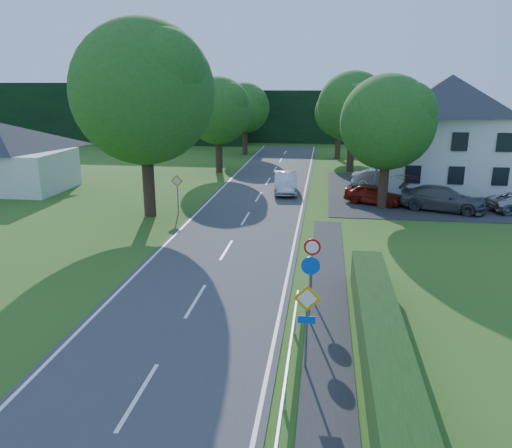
# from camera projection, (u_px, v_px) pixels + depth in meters

# --- Properties ---
(road) EXTENTS (7.00, 80.00, 0.04)m
(road) POSITION_uv_depth(u_px,v_px,m) (234.00, 238.00, 26.49)
(road) COLOR #3D3D3F
(road) RESTS_ON ground
(parking_pad) EXTENTS (14.00, 16.00, 0.04)m
(parking_pad) POSITION_uv_depth(u_px,v_px,m) (423.00, 193.00, 37.30)
(parking_pad) COLOR #252527
(parking_pad) RESTS_ON ground
(line_edge_left) EXTENTS (0.12, 80.00, 0.01)m
(line_edge_left) POSITION_uv_depth(u_px,v_px,m) (175.00, 235.00, 26.91)
(line_edge_left) COLOR white
(line_edge_left) RESTS_ON road
(line_edge_right) EXTENTS (0.12, 80.00, 0.01)m
(line_edge_right) POSITION_uv_depth(u_px,v_px,m) (295.00, 240.00, 26.06)
(line_edge_right) COLOR white
(line_edge_right) RESTS_ON road
(line_centre) EXTENTS (0.12, 80.00, 0.01)m
(line_centre) POSITION_uv_depth(u_px,v_px,m) (234.00, 238.00, 26.48)
(line_centre) COLOR white
(line_centre) RESTS_ON road
(tree_main) EXTENTS (9.40, 9.40, 11.64)m
(tree_main) POSITION_uv_depth(u_px,v_px,m) (145.00, 121.00, 29.51)
(tree_main) COLOR #275319
(tree_main) RESTS_ON ground
(tree_left_far) EXTENTS (7.00, 7.00, 8.58)m
(tree_left_far) POSITION_uv_depth(u_px,v_px,m) (218.00, 125.00, 45.04)
(tree_left_far) COLOR #275319
(tree_left_far) RESTS_ON ground
(tree_right_far) EXTENTS (7.40, 7.40, 9.09)m
(tree_right_far) POSITION_uv_depth(u_px,v_px,m) (352.00, 122.00, 45.30)
(tree_right_far) COLOR #275319
(tree_right_far) RESTS_ON ground
(tree_left_back) EXTENTS (6.60, 6.60, 8.07)m
(tree_left_back) POSITION_uv_depth(u_px,v_px,m) (245.00, 119.00, 56.48)
(tree_left_back) COLOR #275319
(tree_left_back) RESTS_ON ground
(tree_right_back) EXTENTS (6.20, 6.20, 7.56)m
(tree_right_back) POSITION_uv_depth(u_px,v_px,m) (339.00, 124.00, 53.27)
(tree_right_back) COLOR #275319
(tree_right_back) RESTS_ON ground
(tree_right_mid) EXTENTS (7.00, 7.00, 8.58)m
(tree_right_mid) POSITION_uv_depth(u_px,v_px,m) (386.00, 143.00, 31.83)
(tree_right_mid) COLOR #275319
(tree_right_mid) RESTS_ON ground
(treeline_left) EXTENTS (44.00, 6.00, 8.00)m
(treeline_left) POSITION_uv_depth(u_px,v_px,m) (89.00, 113.00, 69.12)
(treeline_left) COLOR black
(treeline_left) RESTS_ON ground
(treeline_right) EXTENTS (30.00, 5.00, 7.00)m
(treeline_right) POSITION_uv_depth(u_px,v_px,m) (351.00, 117.00, 68.33)
(treeline_right) COLOR black
(treeline_right) RESTS_ON ground
(house_white) EXTENTS (10.60, 8.40, 8.60)m
(house_white) POSITION_uv_depth(u_px,v_px,m) (447.00, 131.00, 38.70)
(house_white) COLOR silver
(house_white) RESTS_ON ground
(streetlight) EXTENTS (2.03, 0.18, 8.00)m
(streetlight) POSITION_uv_depth(u_px,v_px,m) (376.00, 137.00, 33.75)
(streetlight) COLOR slate
(streetlight) RESTS_ON ground
(sign_priority_right) EXTENTS (0.78, 0.09, 2.59)m
(sign_priority_right) POSITION_uv_depth(u_px,v_px,m) (307.00, 311.00, 13.98)
(sign_priority_right) COLOR slate
(sign_priority_right) RESTS_ON ground
(sign_roundabout) EXTENTS (0.64, 0.08, 2.37)m
(sign_roundabout) POSITION_uv_depth(u_px,v_px,m) (310.00, 276.00, 16.88)
(sign_roundabout) COLOR slate
(sign_roundabout) RESTS_ON ground
(sign_speed_limit) EXTENTS (0.64, 0.11, 2.37)m
(sign_speed_limit) POSITION_uv_depth(u_px,v_px,m) (312.00, 254.00, 18.75)
(sign_speed_limit) COLOR slate
(sign_speed_limit) RESTS_ON ground
(sign_priority_left) EXTENTS (0.78, 0.09, 2.44)m
(sign_priority_left) POSITION_uv_depth(u_px,v_px,m) (177.00, 186.00, 31.37)
(sign_priority_left) COLOR slate
(sign_priority_left) RESTS_ON ground
(moving_car) EXTENTS (2.06, 4.79, 1.53)m
(moving_car) POSITION_uv_depth(u_px,v_px,m) (285.00, 183.00, 37.19)
(moving_car) COLOR #B8B7BD
(moving_car) RESTS_ON road
(motorcycle) EXTENTS (1.33, 1.95, 0.97)m
(motorcycle) POSITION_uv_depth(u_px,v_px,m) (288.00, 177.00, 41.08)
(motorcycle) COLOR black
(motorcycle) RESTS_ON road
(parked_car_red) EXTENTS (4.24, 3.04, 1.34)m
(parked_car_red) POSITION_uv_depth(u_px,v_px,m) (374.00, 194.00, 33.79)
(parked_car_red) COLOR maroon
(parked_car_red) RESTS_ON parking_pad
(parked_car_silver_a) EXTENTS (4.80, 2.29, 1.52)m
(parked_car_silver_a) POSITION_uv_depth(u_px,v_px,m) (382.00, 178.00, 38.88)
(parked_car_silver_a) COLOR silver
(parked_car_silver_a) RESTS_ON parking_pad
(parked_car_grey) EXTENTS (5.68, 3.73, 1.53)m
(parked_car_grey) POSITION_uv_depth(u_px,v_px,m) (442.00, 199.00, 32.05)
(parked_car_grey) COLOR #4B4C50
(parked_car_grey) RESTS_ON parking_pad
(parasol) EXTENTS (2.56, 2.59, 2.03)m
(parasol) POSITION_uv_depth(u_px,v_px,m) (404.00, 188.00, 33.93)
(parasol) COLOR red
(parasol) RESTS_ON parking_pad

